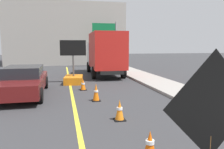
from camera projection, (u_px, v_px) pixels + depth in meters
name	position (u px, v px, depth m)	size (l,w,h in m)	color
lane_center_stripe	(77.00, 122.00, 6.84)	(0.14, 36.00, 0.01)	yellow
roadwork_sign	(212.00, 108.00, 3.19)	(1.63, 0.17, 2.33)	#593819
arrow_board_trailer	(74.00, 76.00, 13.84)	(1.60, 1.92, 2.70)	orange
box_truck	(105.00, 53.00, 17.30)	(2.59, 6.69, 3.32)	black
pickup_car	(24.00, 81.00, 10.45)	(2.00, 5.00, 1.38)	#591414
highway_guide_sign	(109.00, 36.00, 24.41)	(2.79, 0.23, 5.00)	gray
far_building_block	(66.00, 35.00, 29.59)	(14.30, 8.45, 7.55)	gray
traffic_cone_near_sign	(150.00, 144.00, 4.67)	(0.36, 0.36, 0.59)	black
traffic_cone_mid_lane	(120.00, 110.00, 6.98)	(0.36, 0.36, 0.67)	black
traffic_cone_far_lane	(96.00, 92.00, 9.41)	(0.36, 0.36, 0.76)	black
traffic_cone_curbside	(83.00, 84.00, 11.70)	(0.36, 0.36, 0.62)	black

